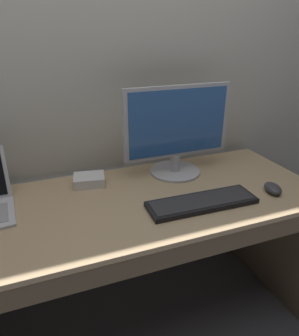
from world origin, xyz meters
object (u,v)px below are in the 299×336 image
object	(u,v)px
wired_keyboard	(202,202)
computer_mouse	(273,188)
external_monitor	(177,132)
external_drive_box	(89,180)

from	to	relation	value
wired_keyboard	computer_mouse	bearing A→B (deg)	-2.87
external_monitor	wired_keyboard	distance (m)	0.39
external_drive_box	external_monitor	bearing A→B (deg)	-4.24
external_monitor	computer_mouse	xyz separation A→B (m)	(0.33, -0.35, -0.20)
wired_keyboard	external_drive_box	distance (m)	0.55
external_monitor	computer_mouse	distance (m)	0.52
computer_mouse	external_monitor	bearing A→B (deg)	148.18
external_monitor	wired_keyboard	xyz separation A→B (m)	(-0.03, -0.33, -0.21)
computer_mouse	external_drive_box	size ratio (longest dim) A/B	0.75
external_monitor	external_drive_box	world-z (taller)	external_monitor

